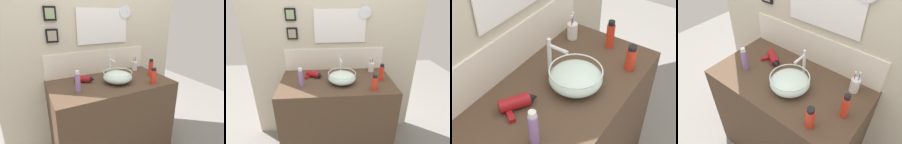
% 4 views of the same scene
% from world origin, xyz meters
% --- Properties ---
extents(vanity_counter, '(1.21, 0.66, 0.94)m').
position_xyz_m(vanity_counter, '(0.00, 0.00, 0.47)').
color(vanity_counter, '#4C3828').
rests_on(vanity_counter, ground).
extents(back_panel, '(2.10, 0.10, 2.35)m').
position_xyz_m(back_panel, '(0.00, 0.36, 1.18)').
color(back_panel, beige).
rests_on(back_panel, ground).
extents(glass_bowl_sink, '(0.29, 0.29, 0.11)m').
position_xyz_m(glass_bowl_sink, '(0.05, -0.05, 1.00)').
color(glass_bowl_sink, silver).
rests_on(glass_bowl_sink, vanity_counter).
extents(faucet, '(0.02, 0.13, 0.24)m').
position_xyz_m(faucet, '(0.05, 0.11, 1.08)').
color(faucet, silver).
rests_on(faucet, vanity_counter).
extents(hair_drier, '(0.21, 0.16, 0.07)m').
position_xyz_m(hair_drier, '(-0.25, 0.11, 0.97)').
color(hair_drier, maroon).
rests_on(hair_drier, vanity_counter).
extents(toothbrush_cup, '(0.07, 0.07, 0.18)m').
position_xyz_m(toothbrush_cup, '(0.43, 0.22, 0.99)').
color(toothbrush_cup, white).
rests_on(toothbrush_cup, vanity_counter).
extents(spray_bottle, '(0.06, 0.06, 0.16)m').
position_xyz_m(spray_bottle, '(0.35, -0.23, 1.01)').
color(spray_bottle, red).
rests_on(spray_bottle, vanity_counter).
extents(soap_dispenser, '(0.05, 0.05, 0.20)m').
position_xyz_m(soap_dispenser, '(-0.36, -0.10, 1.03)').
color(soap_dispenser, '#8C6BB2').
rests_on(soap_dispenser, vanity_counter).
extents(lotion_bottle, '(0.05, 0.05, 0.19)m').
position_xyz_m(lotion_bottle, '(0.48, -0.03, 1.03)').
color(lotion_bottle, red).
rests_on(lotion_bottle, vanity_counter).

